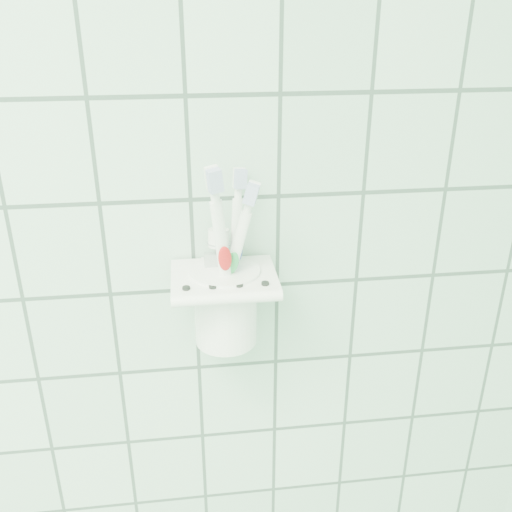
{
  "coord_description": "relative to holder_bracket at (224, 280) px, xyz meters",
  "views": [
    {
      "loc": [
        0.61,
        0.58,
        1.58
      ],
      "look_at": [
        0.67,
        1.1,
        1.34
      ],
      "focal_mm": 40.0,
      "sensor_mm": 36.0,
      "label": 1
    }
  ],
  "objects": [
    {
      "name": "holder_bracket",
      "position": [
        0.0,
        0.0,
        0.0
      ],
      "size": [
        0.12,
        0.1,
        0.04
      ],
      "color": "white",
      "rests_on": "wall_back"
    },
    {
      "name": "cup",
      "position": [
        0.0,
        0.0,
        -0.03
      ],
      "size": [
        0.08,
        0.08,
        0.09
      ],
      "color": "white",
      "rests_on": "holder_bracket"
    },
    {
      "name": "toothbrush_pink",
      "position": [
        0.01,
        0.0,
        0.03
      ],
      "size": [
        0.03,
        0.04,
        0.22
      ],
      "rotation": [
        0.09,
        -0.13,
        0.29
      ],
      "color": "white",
      "rests_on": "cup"
    },
    {
      "name": "toothbrush_blue",
      "position": [
        0.01,
        0.01,
        0.02
      ],
      "size": [
        0.03,
        0.03,
        0.2
      ],
      "rotation": [
        -0.1,
        0.1,
        0.21
      ],
      "color": "white",
      "rests_on": "cup"
    },
    {
      "name": "toothbrush_orange",
      "position": [
        -0.01,
        0.01,
        0.03
      ],
      "size": [
        0.05,
        0.03,
        0.2
      ],
      "rotation": [
        0.03,
        0.27,
        -0.3
      ],
      "color": "white",
      "rests_on": "cup"
    },
    {
      "name": "toothpaste_tube",
      "position": [
        -0.01,
        0.0,
        -0.0
      ],
      "size": [
        0.04,
        0.03,
        0.13
      ],
      "rotation": [
        -0.14,
        0.03,
        0.03
      ],
      "color": "silver",
      "rests_on": "cup"
    }
  ]
}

